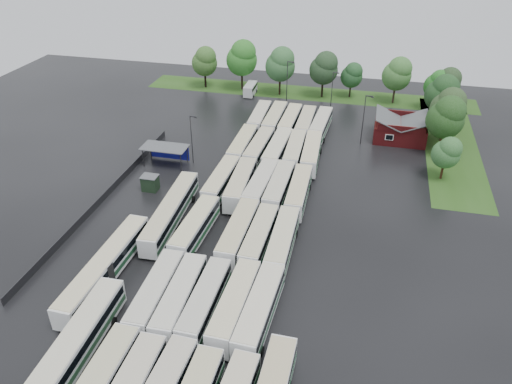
# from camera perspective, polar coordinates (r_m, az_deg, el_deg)

# --- Properties ---
(ground) EXTENTS (160.00, 160.00, 0.00)m
(ground) POSITION_cam_1_polar(r_m,az_deg,el_deg) (70.05, -3.94, -6.50)
(ground) COLOR black
(ground) RESTS_ON ground
(brick_building) EXTENTS (10.07, 8.60, 5.39)m
(brick_building) POSITION_cam_1_polar(r_m,az_deg,el_deg) (103.95, 16.11, 6.76)
(brick_building) COLOR maroon
(brick_building) RESTS_ON ground
(wash_shed) EXTENTS (8.20, 4.20, 3.58)m
(wash_shed) POSITION_cam_1_polar(r_m,az_deg,el_deg) (91.48, -10.29, 4.89)
(wash_shed) COLOR #2D2D30
(wash_shed) RESTS_ON ground
(utility_hut) EXTENTS (2.70, 2.20, 2.62)m
(utility_hut) POSITION_cam_1_polar(r_m,az_deg,el_deg) (84.36, -12.00, 1.03)
(utility_hut) COLOR black
(utility_hut) RESTS_ON ground
(grass_strip_north) EXTENTS (80.00, 10.00, 0.01)m
(grass_strip_north) POSITION_cam_1_polar(r_m,az_deg,el_deg) (125.93, 5.80, 11.17)
(grass_strip_north) COLOR #284E16
(grass_strip_north) RESTS_ON ground
(grass_strip_east) EXTENTS (10.00, 50.00, 0.01)m
(grass_strip_east) POSITION_cam_1_polar(r_m,az_deg,el_deg) (105.80, 21.36, 5.11)
(grass_strip_east) COLOR #284E16
(grass_strip_east) RESTS_ON ground
(west_fence) EXTENTS (0.10, 50.00, 1.20)m
(west_fence) POSITION_cam_1_polar(r_m,az_deg,el_deg) (83.91, -16.95, -0.46)
(west_fence) COLOR #2D2D30
(west_fence) RESTS_ON ground
(bus_r1c0) EXTENTS (3.22, 13.13, 3.63)m
(bus_r1c0) POSITION_cam_1_polar(r_m,az_deg,el_deg) (61.24, -11.36, -11.27)
(bus_r1c0) COLOR white
(bus_r1c0) RESTS_ON ground
(bus_r1c1) EXTENTS (3.21, 13.12, 3.63)m
(bus_r1c1) POSITION_cam_1_polar(r_m,az_deg,el_deg) (60.17, -8.69, -11.87)
(bus_r1c1) COLOR white
(bus_r1c1) RESTS_ON ground
(bus_r1c2) EXTENTS (2.73, 12.76, 3.55)m
(bus_r1c2) POSITION_cam_1_polar(r_m,az_deg,el_deg) (59.42, -5.85, -12.35)
(bus_r1c2) COLOR white
(bus_r1c2) RESTS_ON ground
(bus_r1c3) EXTENTS (3.09, 13.29, 3.68)m
(bus_r1c3) POSITION_cam_1_polar(r_m,az_deg,el_deg) (58.67, -2.44, -12.78)
(bus_r1c3) COLOR white
(bus_r1c3) RESTS_ON ground
(bus_r1c4) EXTENTS (3.28, 13.51, 3.74)m
(bus_r1c4) POSITION_cam_1_polar(r_m,az_deg,el_deg) (57.97, 0.42, -13.36)
(bus_r1c4) COLOR white
(bus_r1c4) RESTS_ON ground
(bus_r2c0) EXTENTS (3.21, 13.19, 3.65)m
(bus_r2c0) POSITION_cam_1_polar(r_m,az_deg,el_deg) (71.00, -6.97, -4.08)
(bus_r2c0) COLOR white
(bus_r2c0) RESTS_ON ground
(bus_r2c2) EXTENTS (2.92, 13.50, 3.76)m
(bus_r2c2) POSITION_cam_1_polar(r_m,az_deg,el_deg) (69.47, -2.03, -4.67)
(bus_r2c2) COLOR white
(bus_r2c2) RESTS_ON ground
(bus_r2c3) EXTENTS (2.85, 12.92, 3.59)m
(bus_r2c3) POSITION_cam_1_polar(r_m,az_deg,el_deg) (68.69, 0.38, -5.21)
(bus_r2c3) COLOR white
(bus_r2c3) RESTS_ON ground
(bus_r2c4) EXTENTS (3.09, 13.25, 3.67)m
(bus_r2c4) POSITION_cam_1_polar(r_m,az_deg,el_deg) (67.96, 3.04, -5.67)
(bus_r2c4) COLOR white
(bus_r2c4) RESTS_ON ground
(bus_r3c0) EXTENTS (2.92, 12.93, 3.59)m
(bus_r3c0) POSITION_cam_1_polar(r_m,az_deg,el_deg) (82.04, -3.99, 1.30)
(bus_r3c0) COLOR white
(bus_r3c0) RESTS_ON ground
(bus_r3c1) EXTENTS (3.42, 13.43, 3.71)m
(bus_r3c1) POSITION_cam_1_polar(r_m,az_deg,el_deg) (80.74, -1.79, 0.89)
(bus_r3c1) COLOR white
(bus_r3c1) RESTS_ON ground
(bus_r3c2) EXTENTS (3.29, 13.38, 3.70)m
(bus_r3c2) POSITION_cam_1_polar(r_m,az_deg,el_deg) (80.49, 0.58, 0.80)
(bus_r3c2) COLOR white
(bus_r3c2) RESTS_ON ground
(bus_r3c3) EXTENTS (2.91, 13.21, 3.67)m
(bus_r3c3) POSITION_cam_1_polar(r_m,az_deg,el_deg) (79.97, 2.64, 0.54)
(bus_r3c3) COLOR white
(bus_r3c3) RESTS_ON ground
(bus_r3c4) EXTENTS (3.09, 13.11, 3.63)m
(bus_r3c4) POSITION_cam_1_polar(r_m,az_deg,el_deg) (79.09, 4.90, 0.05)
(bus_r3c4) COLOR white
(bus_r3c4) RESTS_ON ground
(bus_r4c0) EXTENTS (2.88, 13.17, 3.66)m
(bus_r4c0) POSITION_cam_1_polar(r_m,az_deg,el_deg) (93.48, -1.54, 5.34)
(bus_r4c0) COLOR white
(bus_r4c0) RESTS_ON ground
(bus_r4c1) EXTENTS (3.16, 13.03, 3.61)m
(bus_r4c1) POSITION_cam_1_polar(r_m,az_deg,el_deg) (92.61, 0.37, 5.07)
(bus_r4c1) COLOR white
(bus_r4c1) RESTS_ON ground
(bus_r4c2) EXTENTS (3.19, 13.56, 3.76)m
(bus_r4c2) POSITION_cam_1_polar(r_m,az_deg,el_deg) (91.71, 2.45, 4.82)
(bus_r4c2) COLOR white
(bus_r4c2) RESTS_ON ground
(bus_r4c3) EXTENTS (3.20, 12.94, 3.58)m
(bus_r4c3) POSITION_cam_1_polar(r_m,az_deg,el_deg) (91.68, 4.43, 4.67)
(bus_r4c3) COLOR white
(bus_r4c3) RESTS_ON ground
(bus_r4c4) EXTENTS (3.49, 13.45, 3.71)m
(bus_r4c4) POSITION_cam_1_polar(r_m,az_deg,el_deg) (91.03, 6.34, 4.42)
(bus_r4c4) COLOR white
(bus_r4c4) RESTS_ON ground
(bus_r5c0) EXTENTS (3.13, 12.95, 3.58)m
(bus_r5c0) POSITION_cam_1_polar(r_m,az_deg,el_deg) (105.66, 0.41, 8.47)
(bus_r5c0) COLOR white
(bus_r5c0) RESTS_ON ground
(bus_r5c1) EXTENTS (2.87, 13.41, 3.73)m
(bus_r5c1) POSITION_cam_1_polar(r_m,az_deg,el_deg) (104.72, 2.16, 8.29)
(bus_r5c1) COLOR white
(bus_r5c1) RESTS_ON ground
(bus_r5c2) EXTENTS (2.94, 13.14, 3.65)m
(bus_r5c2) POSITION_cam_1_polar(r_m,az_deg,el_deg) (103.95, 3.90, 8.03)
(bus_r5c2) COLOR white
(bus_r5c2) RESTS_ON ground
(bus_r5c3) EXTENTS (2.80, 12.81, 3.56)m
(bus_r5c3) POSITION_cam_1_polar(r_m,az_deg,el_deg) (103.47, 5.68, 7.80)
(bus_r5c3) COLOR white
(bus_r5c3) RESTS_ON ground
(bus_r5c4) EXTENTS (3.33, 13.06, 3.60)m
(bus_r5c4) POSITION_cam_1_polar(r_m,az_deg,el_deg) (103.13, 7.41, 7.63)
(bus_r5c4) COLOR white
(bus_r5c4) RESTS_ON ground
(artic_bus_west_a) EXTENTS (3.40, 20.23, 3.74)m
(artic_bus_west_a) POSITION_cam_1_polar(r_m,az_deg,el_deg) (56.96, -20.49, -16.97)
(artic_bus_west_a) COLOR white
(artic_bus_west_a) RESTS_ON ground
(artic_bus_west_b) EXTENTS (3.61, 19.33, 3.57)m
(artic_bus_west_b) POSITION_cam_1_polar(r_m,az_deg,el_deg) (75.11, -9.70, -2.19)
(artic_bus_west_b) COLOR white
(artic_bus_west_b) RESTS_ON ground
(artic_bus_west_c) EXTENTS (3.15, 19.60, 3.63)m
(artic_bus_west_c) POSITION_cam_1_polar(r_m,az_deg,el_deg) (66.44, -16.84, -8.22)
(artic_bus_west_c) COLOR white
(artic_bus_west_c) RESTS_ON ground
(minibus) EXTENTS (2.41, 6.15, 2.67)m
(minibus) POSITION_cam_1_polar(r_m,az_deg,el_deg) (123.80, -0.65, 11.70)
(minibus) COLOR silver
(minibus) RESTS_ON ground
(tree_north_0) EXTENTS (6.32, 6.32, 10.47)m
(tree_north_0) POSITION_cam_1_polar(r_m,az_deg,el_deg) (128.00, -5.86, 14.67)
(tree_north_0) COLOR black
(tree_north_0) RESTS_ON ground
(tree_north_1) EXTENTS (7.55, 7.55, 12.51)m
(tree_north_1) POSITION_cam_1_polar(r_m,az_deg,el_deg) (125.47, -1.58, 15.11)
(tree_north_1) COLOR black
(tree_north_1) RESTS_ON ground
(tree_north_2) EXTENTS (7.14, 7.14, 11.83)m
(tree_north_2) POSITION_cam_1_polar(r_m,az_deg,el_deg) (122.15, 2.86, 14.42)
(tree_north_2) COLOR black
(tree_north_2) RESTS_ON ground
(tree_north_3) EXTENTS (6.76, 6.76, 11.20)m
(tree_north_3) POSITION_cam_1_polar(r_m,az_deg,el_deg) (121.55, 7.83, 13.89)
(tree_north_3) COLOR black
(tree_north_3) RESTS_ON ground
(tree_north_4) EXTENTS (5.17, 5.17, 8.56)m
(tree_north_4) POSITION_cam_1_polar(r_m,az_deg,el_deg) (123.06, 10.94, 13.01)
(tree_north_4) COLOR black
(tree_north_4) RESTS_ON ground
(tree_north_5) EXTENTS (6.65, 6.65, 11.02)m
(tree_north_5) POSITION_cam_1_polar(r_m,az_deg,el_deg) (121.18, 15.89, 12.90)
(tree_north_5) COLOR #3A2920
(tree_north_5) RESTS_ON ground
(tree_north_6) EXTENTS (6.09, 6.09, 10.09)m
(tree_north_6) POSITION_cam_1_polar(r_m,az_deg,el_deg) (120.05, 21.04, 11.55)
(tree_north_6) COLOR #382712
(tree_north_6) RESTS_ON ground
(tree_east_0) EXTENTS (4.83, 4.82, 7.98)m
(tree_east_0) POSITION_cam_1_polar(r_m,az_deg,el_deg) (89.90, 21.02, 4.26)
(tree_east_0) COLOR #382112
(tree_east_0) RESTS_ON ground
(tree_east_1) EXTENTS (6.93, 6.93, 11.49)m
(tree_east_1) POSITION_cam_1_polar(r_m,az_deg,el_deg) (98.40, 20.97, 8.02)
(tree_east_1) COLOR #372816
(tree_east_1) RESTS_ON ground
(tree_east_2) EXTENTS (6.68, 6.68, 11.07)m
(tree_east_2) POSITION_cam_1_polar(r_m,az_deg,el_deg) (104.19, 21.17, 9.07)
(tree_east_2) COLOR black
(tree_east_2) RESTS_ON ground
(tree_east_3) EXTENTS (6.77, 6.77, 11.20)m
(tree_east_3) POSITION_cam_1_polar(r_m,az_deg,el_deg) (111.15, 20.56, 10.56)
(tree_east_3) COLOR #2F2118
(tree_east_3) RESTS_ON ground
(tree_east_4) EXTENTS (5.71, 5.71, 9.46)m
(tree_east_4) POSITION_cam_1_polar(r_m,az_deg,el_deg) (119.73, 20.08, 11.48)
(tree_east_4) COLOR black
(tree_east_4) RESTS_ON ground
(lamp_post_ne) EXTENTS (1.54, 0.30, 10.01)m
(lamp_post_ne) POSITION_cam_1_polar(r_m,az_deg,el_deg) (98.59, 12.28, 8.45)
(lamp_post_ne) COLOR #2D2D30
(lamp_post_ne) RESTS_ON ground
(lamp_post_nw) EXTENTS (1.42, 0.28, 9.22)m
(lamp_post_nw) POSITION_cam_1_polar(r_m,az_deg,el_deg) (89.96, -7.32, 6.36)
(lamp_post_nw) COLOR #2D2D30
(lamp_post_nw) RESTS_ON ground
(lamp_post_back_w) EXTENTS (1.62, 0.32, 10.53)m
(lamp_post_back_w) POSITION_cam_1_polar(r_m,az_deg,el_deg) (115.30, 3.64, 12.59)
(lamp_post_back_w) COLOR #2D2D30
(lamp_post_back_w) RESTS_ON ground
(lamp_post_back_e) EXTENTS (1.41, 0.27, 9.13)m
(lamp_post_back_e) POSITION_cam_1_polar(r_m,az_deg,el_deg) (113.57, 8.74, 11.56)
(lamp_post_back_e) COLOR #2D2D30
(lamp_post_back_e) RESTS_ON ground
(puddle_0) EXTENTS (5.82, 5.82, 0.01)m
(puddle_0) POSITION_cam_1_polar(r_m,az_deg,el_deg) (56.43, -15.15, -19.52)
(puddle_0) COLOR black
(puddle_0) RESTS_ON ground
(puddle_2) EXTENTS (4.77, 4.77, 0.01)m
(puddle_2) POSITION_cam_1_polar(r_m,az_deg,el_deg) (74.20, -9.45, -4.47)
(puddle_2) COLOR black
(puddle_2) RESTS_ON ground
(puddle_3) EXTENTS (2.96, 2.96, 0.01)m
(puddle_3) POSITION_cam_1_polar(r_m,az_deg,el_deg) (69.58, -1.26, -6.71)
(puddle_3) COLOR black
(puddle_3) RESTS_ON ground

